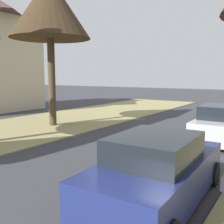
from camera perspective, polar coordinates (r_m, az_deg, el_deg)
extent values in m
cylinder|color=#473825|center=(15.43, -12.66, 6.09)|extent=(0.40, 0.40, 4.80)
cone|color=#392A1A|center=(15.86, -13.12, 20.86)|extent=(4.37, 4.37, 3.29)
cylinder|color=#473825|center=(16.08, -13.31, 16.59)|extent=(0.71, 0.99, 1.17)
cylinder|color=#473825|center=(16.07, -14.56, 16.12)|extent=(0.18, 1.34, 0.96)
cylinder|color=#473825|center=(15.94, -13.53, 16.70)|extent=(0.42, 0.84, 1.16)
cube|color=navy|center=(6.28, 9.76, -13.32)|extent=(1.94, 4.45, 0.85)
cube|color=black|center=(5.87, 9.08, -7.57)|extent=(1.65, 2.07, 0.56)
cylinder|color=black|center=(8.13, 8.52, -10.52)|extent=(0.22, 0.61, 0.60)
cylinder|color=black|center=(7.64, 20.81, -12.16)|extent=(0.22, 0.61, 0.60)
cylinder|color=black|center=(5.50, -6.46, -19.75)|extent=(0.22, 0.61, 0.60)
cube|color=#BCBCC1|center=(12.75, 22.28, -3.00)|extent=(1.94, 4.45, 0.85)
cube|color=black|center=(12.43, 22.26, 0.03)|extent=(1.65, 2.07, 0.56)
cylinder|color=black|center=(14.56, 20.01, -2.78)|extent=(0.22, 0.61, 0.60)
cylinder|color=black|center=(11.42, 16.40, -5.43)|extent=(0.22, 0.61, 0.60)
cylinder|color=black|center=(17.43, 22.63, -1.25)|extent=(0.22, 0.61, 0.60)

